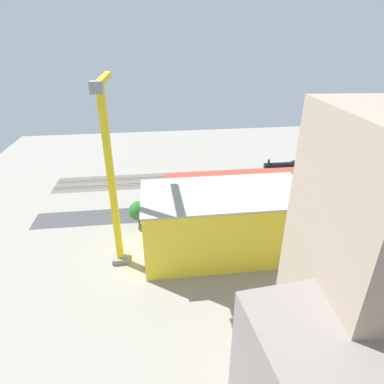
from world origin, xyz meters
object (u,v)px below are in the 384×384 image
parked_car_1 (256,200)px  parked_car_3 (206,203)px  box_truck_2 (251,208)px  street_tree_2 (138,211)px  street_tree_1 (151,205)px  street_tree_3 (240,197)px  parked_car_2 (232,201)px  street_tree_4 (249,197)px  parked_car_0 (279,199)px  traffic_light (208,204)px  street_tree_0 (193,204)px  locomotive (284,167)px  street_tree_5 (328,197)px  tower_crane (110,166)px  box_truck_1 (238,209)px  parked_car_4 (182,204)px  platform_canopy_near (236,173)px  passenger_coach (342,160)px  construction_building (224,222)px  box_truck_0 (168,217)px

parked_car_1 → parked_car_3: parked_car_1 is taller
box_truck_2 → street_tree_2: bearing=4.1°
street_tree_1 → street_tree_3: (-25.06, 0.05, 0.71)m
parked_car_2 → street_tree_4: (-2.82, 7.59, 4.91)m
parked_car_0 → traffic_light: bearing=17.4°
street_tree_0 → street_tree_4: bearing=-177.6°
locomotive → street_tree_5: size_ratio=2.09×
street_tree_5 → tower_crane: bearing=13.5°
parked_car_0 → street_tree_2: street_tree_2 is taller
parked_car_1 → street_tree_1: (32.81, 7.30, 4.48)m
box_truck_1 → street_tree_5: (-26.77, 1.38, 2.97)m
box_truck_1 → traffic_light: 10.02m
parked_car_4 → tower_crane: bearing=53.9°
locomotive → street_tree_1: size_ratio=1.98×
parked_car_1 → street_tree_3: 11.88m
platform_canopy_near → street_tree_3: street_tree_3 is taller
parked_car_2 → street_tree_4: street_tree_4 is taller
passenger_coach → box_truck_2: (46.78, 30.40, -1.48)m
locomotive → parked_car_3: bearing=34.2°
street_tree_0 → platform_canopy_near: bearing=-129.9°
passenger_coach → street_tree_2: bearing=22.4°
locomotive → tower_crane: (59.48, 46.34, 21.39)m
locomotive → construction_building: size_ratio=0.41×
street_tree_3 → locomotive: bearing=-130.5°
street_tree_5 → traffic_light: bearing=-0.2°
street_tree_2 → street_tree_0: bearing=-176.6°
parked_car_2 → street_tree_5: (-26.91, 8.48, 3.85)m
parked_car_1 → box_truck_1: 10.24m
locomotive → parked_car_1: (18.94, 23.91, -1.00)m
box_truck_0 → street_tree_4: street_tree_4 is taller
box_truck_0 → street_tree_2: size_ratio=1.23×
box_truck_2 → street_tree_1: street_tree_1 is taller
box_truck_0 → street_tree_1: (4.43, -0.58, 3.67)m
parked_car_2 → street_tree_5: bearing=162.5°
box_truck_0 → platform_canopy_near: bearing=-139.5°
locomotive → traffic_light: size_ratio=2.09×
parked_car_4 → box_truck_0: 9.96m
box_truck_1 → street_tree_0: bearing=4.9°
construction_building → street_tree_0: size_ratio=5.26×
parked_car_4 → construction_building: construction_building is taller
platform_canopy_near → street_tree_4: size_ratio=5.90×
parked_car_2 → locomotive: bearing=-138.6°
construction_building → box_truck_1: bearing=-116.7°
parked_car_3 → box_truck_0: 14.90m
parked_car_0 → street_tree_3: 17.77m
construction_building → locomotive: bearing=-126.3°
platform_canopy_near → street_tree_4: street_tree_4 is taller
street_tree_1 → parked_car_1: bearing=-167.5°
street_tree_1 → street_tree_5: 51.93m
parked_car_3 → street_tree_3: street_tree_3 is taller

